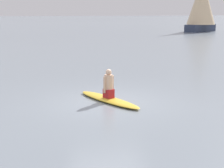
% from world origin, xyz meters
% --- Properties ---
extents(ground_plane, '(400.00, 400.00, 0.00)m').
position_xyz_m(ground_plane, '(0.00, 0.00, 0.00)').
color(ground_plane, gray).
extents(surfboard, '(3.00, 1.85, 0.12)m').
position_xyz_m(surfboard, '(0.09, -0.02, 0.06)').
color(surfboard, gold).
rests_on(surfboard, ground).
extents(person_paddler, '(0.40, 0.41, 0.97)m').
position_xyz_m(person_paddler, '(0.09, -0.02, 0.56)').
color(person_paddler, '#A51E23').
rests_on(person_paddler, surfboard).
extents(sailboat_center_horizon, '(5.58, 5.77, 8.39)m').
position_xyz_m(sailboat_center_horizon, '(36.60, -21.40, 3.95)').
color(sailboat_center_horizon, '#2D3851').
rests_on(sailboat_center_horizon, ground).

